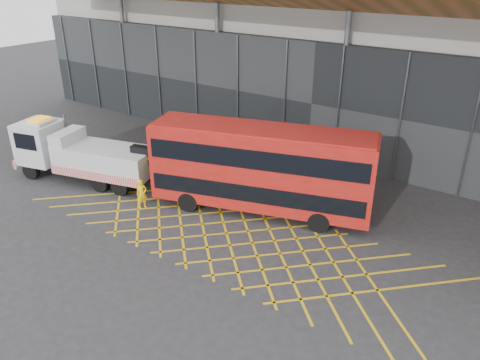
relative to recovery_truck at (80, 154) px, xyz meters
The scene contains 6 objects.
ground_plane 8.36m from the recovery_truck, ahead, with size 120.00×120.00×0.00m, color #2A2A2D.
road_markings 11.50m from the recovery_truck, ahead, with size 23.16×7.16×0.01m.
construction_building 22.16m from the recovery_truck, 61.22° to the left, with size 55.00×23.97×18.00m.
recovery_truck is the anchor object (origin of this frame).
bus_towed 11.88m from the recovery_truck, 14.59° to the left, with size 12.22×6.17×4.87m.
worker 5.94m from the recovery_truck, ahead, with size 0.63×0.41×1.73m, color yellow.
Camera 1 is at (15.57, -16.46, 12.76)m, focal length 35.00 mm.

